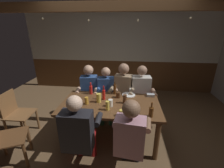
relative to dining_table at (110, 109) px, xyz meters
name	(u,v)px	position (x,y,z in m)	size (l,w,h in m)	color
ground_plane	(110,139)	(0.00, -0.03, -0.65)	(7.02, 7.02, 0.00)	brown
back_wall_upper	(120,38)	(0.00, 2.51, 1.02)	(5.85, 0.12, 1.42)	beige
back_wall_wainscot	(120,75)	(0.00, 2.51, -0.17)	(5.85, 0.12, 0.95)	brown
ceiling_beam	(113,6)	(0.00, 0.46, 1.65)	(5.26, 0.14, 0.16)	brown
dining_table	(110,109)	(0.00, 0.00, 0.00)	(1.68, 0.93, 0.75)	brown
person_0	(89,90)	(-0.56, 0.69, 0.03)	(0.54, 0.58, 1.22)	#2D4C84
person_1	(106,92)	(-0.18, 0.69, 0.00)	(0.53, 0.55, 1.18)	#2D4C84
person_2	(123,91)	(0.18, 0.69, 0.06)	(0.53, 0.57, 1.28)	#997F60
person_3	(141,92)	(0.57, 0.69, 0.04)	(0.55, 0.54, 1.24)	silver
person_4	(79,131)	(-0.34, -0.69, 0.03)	(0.54, 0.51, 1.23)	black
person_5	(130,135)	(0.34, -0.69, 0.03)	(0.54, 0.56, 1.21)	#B78493
chair_empty_near_right	(16,113)	(-1.77, -0.06, -0.17)	(0.45, 0.45, 0.88)	brown
chair_empty_near_left	(4,137)	(-1.49, -0.70, -0.17)	(0.59, 0.59, 0.88)	brown
condiment_caddy	(151,95)	(0.72, 0.36, 0.13)	(0.14, 0.10, 0.05)	#B2B7BC
plate_0	(129,95)	(0.31, 0.37, 0.11)	(0.25, 0.25, 0.01)	white
bottle_0	(115,89)	(0.04, 0.39, 0.21)	(0.06, 0.06, 0.25)	#593314
bottle_1	(104,94)	(-0.14, 0.14, 0.21)	(0.05, 0.05, 0.26)	red
bottle_2	(151,112)	(0.64, -0.34, 0.19)	(0.07, 0.07, 0.23)	#593314
bottle_3	(91,90)	(-0.42, 0.34, 0.20)	(0.06, 0.06, 0.23)	red
pint_glass_0	(107,106)	(-0.02, -0.23, 0.18)	(0.06, 0.06, 0.15)	#E5C64C
pint_glass_1	(118,95)	(0.12, 0.24, 0.16)	(0.08, 0.08, 0.11)	#4C2D19
pint_glass_2	(125,99)	(0.24, 0.04, 0.18)	(0.07, 0.07, 0.16)	#4C2D19
pint_glass_3	(110,103)	(0.01, -0.10, 0.17)	(0.08, 0.08, 0.12)	white
pint_glass_4	(87,101)	(-0.40, -0.07, 0.17)	(0.06, 0.06, 0.12)	gold
pint_glass_5	(99,98)	(-0.21, 0.02, 0.18)	(0.08, 0.08, 0.16)	#E5C64C
pint_glass_6	(122,113)	(0.21, -0.38, 0.16)	(0.07, 0.07, 0.10)	#E5C64C
string_lights	(113,18)	(0.00, 0.41, 1.48)	(4.13, 0.04, 0.13)	#F9EAB2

